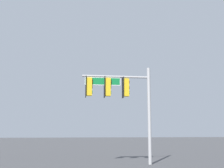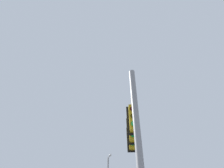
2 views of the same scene
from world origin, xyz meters
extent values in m
cylinder|color=gray|center=(-7.27, -5.10, 2.96)|extent=(0.21, 0.21, 5.92)
cylinder|color=gray|center=(-5.25, -5.61, 5.32)|extent=(4.06, 1.14, 0.13)
cube|color=black|center=(-5.68, -5.50, 4.65)|extent=(0.16, 0.51, 1.30)
cube|color=#B79314|center=(-5.86, -5.46, 4.65)|extent=(0.43, 0.40, 1.10)
cylinder|color=#B79314|center=(-5.86, -5.46, 5.26)|extent=(0.04, 0.04, 0.12)
cylinder|color=#340503|center=(-6.05, -5.41, 4.98)|extent=(0.08, 0.22, 0.22)
cylinder|color=#392D05|center=(-6.05, -5.41, 4.65)|extent=(0.08, 0.22, 0.22)
cylinder|color=green|center=(-6.05, -5.41, 4.32)|extent=(0.08, 0.22, 0.22)
cube|color=black|center=(-4.57, -5.78, 4.65)|extent=(0.16, 0.51, 1.30)
cube|color=#B79314|center=(-4.75, -5.73, 4.65)|extent=(0.43, 0.40, 1.10)
cylinder|color=#B79314|center=(-4.75, -5.73, 5.26)|extent=(0.04, 0.04, 0.12)
cylinder|color=#340503|center=(-4.94, -5.69, 4.98)|extent=(0.08, 0.22, 0.22)
cylinder|color=#392D05|center=(-4.94, -5.69, 4.65)|extent=(0.08, 0.22, 0.22)
cylinder|color=green|center=(-4.94, -5.69, 4.32)|extent=(0.08, 0.22, 0.22)
cube|color=black|center=(-3.46, -6.06, 4.65)|extent=(0.16, 0.51, 1.30)
cube|color=#B79314|center=(-3.64, -6.01, 4.65)|extent=(0.43, 0.40, 1.10)
cylinder|color=#B79314|center=(-3.64, -6.01, 5.26)|extent=(0.04, 0.04, 0.12)
cylinder|color=#340503|center=(-3.84, -5.96, 4.98)|extent=(0.08, 0.22, 0.22)
cylinder|color=#392D05|center=(-3.84, -5.96, 4.65)|extent=(0.08, 0.22, 0.22)
cylinder|color=green|center=(-3.84, -5.96, 4.32)|extent=(0.08, 0.22, 0.22)
cube|color=#0F602D|center=(-4.46, -5.81, 5.01)|extent=(2.07, 0.56, 0.42)
cube|color=white|center=(-4.46, -5.81, 5.01)|extent=(2.12, 0.55, 0.48)
camera|label=1|loc=(2.15, 11.83, 1.76)|focal=50.00mm
camera|label=2|loc=(-12.16, -3.45, 1.39)|focal=28.00mm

